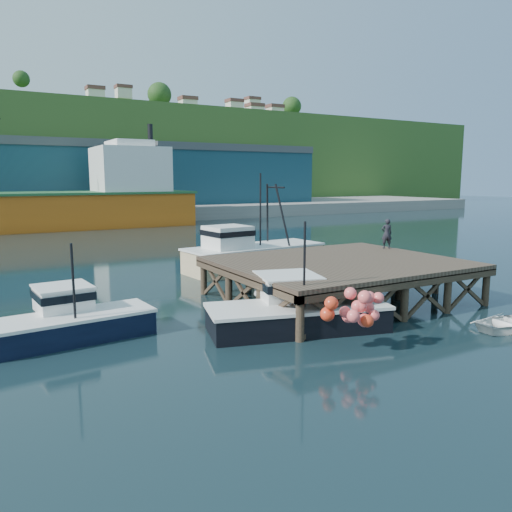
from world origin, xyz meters
TOP-DOWN VIEW (x-y plane):
  - ground at (0.00, 0.00)m, footprint 300.00×300.00m
  - wharf at (5.50, -0.19)m, footprint 12.00×10.00m
  - far_quay at (0.00, 70.00)m, footprint 160.00×40.00m
  - warehouse_mid at (0.00, 65.00)m, footprint 28.00×16.00m
  - warehouse_right at (30.00, 65.00)m, footprint 30.00×16.00m
  - hillside at (0.00, 100.00)m, footprint 220.00×50.00m
  - boat_navy at (-8.04, 0.21)m, footprint 6.54×3.71m
  - boat_black at (0.63, -3.15)m, footprint 8.09×6.70m
  - trawler at (5.70, 9.76)m, footprint 10.41×4.66m
  - dinghy at (8.42, -7.89)m, footprint 3.30×2.43m
  - dockworker at (10.90, 2.09)m, footprint 0.79×0.68m

SIDE VIEW (x-z plane):
  - ground at x=0.00m, z-range 0.00..0.00m
  - dinghy at x=8.42m, z-range 0.00..0.66m
  - boat_navy at x=-8.04m, z-range -1.19..2.79m
  - boat_black at x=0.63m, z-range -1.49..3.22m
  - far_quay at x=0.00m, z-range 0.00..2.00m
  - trawler at x=5.70m, z-range -1.98..4.77m
  - wharf at x=5.50m, z-range 0.63..3.25m
  - dockworker at x=10.90m, z-range 2.12..3.95m
  - warehouse_mid at x=0.00m, z-range 2.00..11.00m
  - warehouse_right at x=30.00m, z-range 2.00..11.00m
  - hillside at x=0.00m, z-range 0.00..22.00m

